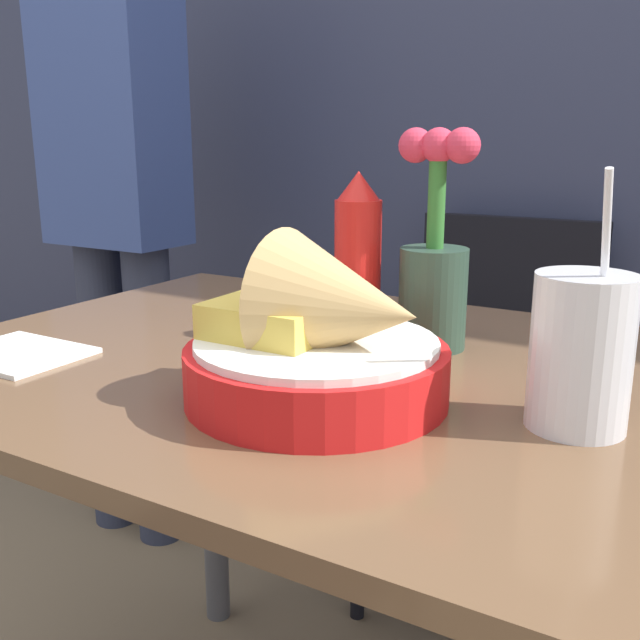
{
  "coord_description": "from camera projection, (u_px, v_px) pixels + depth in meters",
  "views": [
    {
      "loc": [
        0.45,
        -0.72,
        1.0
      ],
      "look_at": [
        0.05,
        -0.04,
        0.79
      ],
      "focal_mm": 40.0,
      "sensor_mm": 36.0,
      "label": 1
    }
  ],
  "objects": [
    {
      "name": "flower_vase",
      "position": [
        434.0,
        267.0,
        0.9
      ],
      "size": [
        0.1,
        0.09,
        0.28
      ],
      "color": "#2D4738",
      "rests_on": "dining_table"
    },
    {
      "name": "food_basket",
      "position": [
        325.0,
        344.0,
        0.72
      ],
      "size": [
        0.27,
        0.27,
        0.18
      ],
      "color": "red",
      "rests_on": "dining_table"
    },
    {
      "name": "dining_table",
      "position": [
        303.0,
        445.0,
        0.92
      ],
      "size": [
        0.94,
        0.74,
        0.73
      ],
      "color": "brown",
      "rests_on": "ground_plane"
    },
    {
      "name": "chair_far_window",
      "position": [
        492.0,
        376.0,
        1.54
      ],
      "size": [
        0.4,
        0.4,
        0.83
      ],
      "color": "black",
      "rests_on": "ground_plane"
    },
    {
      "name": "ketchup_bottle",
      "position": [
        358.0,
        260.0,
        0.93
      ],
      "size": [
        0.06,
        0.06,
        0.22
      ],
      "color": "red",
      "rests_on": "dining_table"
    },
    {
      "name": "drink_cup",
      "position": [
        581.0,
        357.0,
        0.65
      ],
      "size": [
        0.09,
        0.09,
        0.24
      ],
      "color": "silver",
      "rests_on": "dining_table"
    },
    {
      "name": "person_standing",
      "position": [
        115.0,
        185.0,
        1.66
      ],
      "size": [
        0.32,
        0.18,
        1.55
      ],
      "color": "#2D3347",
      "rests_on": "ground_plane"
    },
    {
      "name": "napkin",
      "position": [
        17.0,
        354.0,
        0.89
      ],
      "size": [
        0.16,
        0.13,
        0.01
      ],
      "color": "white",
      "rests_on": "dining_table"
    }
  ]
}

